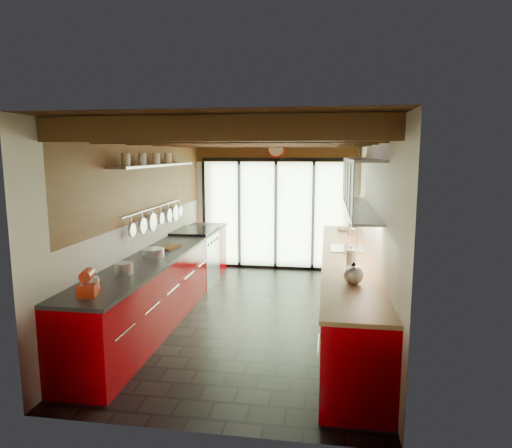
# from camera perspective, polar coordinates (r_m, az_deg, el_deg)

# --- Properties ---
(ground) EXTENTS (5.50, 5.50, 0.00)m
(ground) POSITION_cam_1_polar(r_m,az_deg,el_deg) (6.56, -0.25, -11.40)
(ground) COLOR black
(ground) RESTS_ON ground
(room_shell) EXTENTS (5.50, 5.50, 5.50)m
(room_shell) POSITION_cam_1_polar(r_m,az_deg,el_deg) (6.18, -0.26, 3.12)
(room_shell) COLOR silver
(room_shell) RESTS_ON ground
(ceiling_beams) EXTENTS (3.14, 5.06, 4.90)m
(ceiling_beams) POSITION_cam_1_polar(r_m,az_deg,el_deg) (6.53, 0.27, 10.53)
(ceiling_beams) COLOR #593316
(ceiling_beams) RESTS_ON ground
(glass_door) EXTENTS (2.95, 0.10, 2.90)m
(glass_door) POSITION_cam_1_polar(r_m,az_deg,el_deg) (8.84, 2.51, 4.90)
(glass_door) COLOR #C6EAAD
(glass_door) RESTS_ON ground
(left_counter) EXTENTS (0.68, 5.00, 0.92)m
(left_counter) POSITION_cam_1_polar(r_m,az_deg,el_deg) (6.73, -11.12, -6.93)
(left_counter) COLOR #A10007
(left_counter) RESTS_ON ground
(range_stove) EXTENTS (0.66, 0.90, 0.97)m
(range_stove) POSITION_cam_1_polar(r_m,az_deg,el_deg) (8.06, -7.62, -4.13)
(range_stove) COLOR silver
(range_stove) RESTS_ON ground
(right_counter) EXTENTS (0.68, 5.00, 0.92)m
(right_counter) POSITION_cam_1_polar(r_m,az_deg,el_deg) (6.35, 11.29, -7.89)
(right_counter) COLOR #A10007
(right_counter) RESTS_ON ground
(sink_assembly) EXTENTS (0.45, 0.52, 0.43)m
(sink_assembly) POSITION_cam_1_polar(r_m,az_deg,el_deg) (6.61, 11.40, -2.75)
(sink_assembly) COLOR silver
(sink_assembly) RESTS_ON right_counter
(upper_cabinets_right) EXTENTS (0.34, 3.00, 3.00)m
(upper_cabinets_right) POSITION_cam_1_polar(r_m,az_deg,el_deg) (6.40, 12.96, 4.86)
(upper_cabinets_right) COLOR silver
(upper_cabinets_right) RESTS_ON ground
(left_wall_fixtures) EXTENTS (0.28, 2.60, 0.96)m
(left_wall_fixtures) POSITION_cam_1_polar(r_m,az_deg,el_deg) (6.84, -12.17, 4.57)
(left_wall_fixtures) COLOR silver
(left_wall_fixtures) RESTS_ON ground
(stand_mixer) EXTENTS (0.23, 0.32, 0.26)m
(stand_mixer) POSITION_cam_1_polar(r_m,az_deg,el_deg) (4.71, -20.14, -7.10)
(stand_mixer) COLOR red
(stand_mixer) RESTS_ON left_counter
(pot_large) EXTENTS (0.23, 0.23, 0.13)m
(pot_large) POSITION_cam_1_polar(r_m,az_deg,el_deg) (5.37, -16.20, -5.36)
(pot_large) COLOR silver
(pot_large) RESTS_ON left_counter
(pot_small) EXTENTS (0.33, 0.33, 0.11)m
(pot_small) POSITION_cam_1_polar(r_m,az_deg,el_deg) (6.17, -12.71, -3.50)
(pot_small) COLOR silver
(pot_small) RESTS_ON left_counter
(cutting_board) EXTENTS (0.32, 0.40, 0.03)m
(cutting_board) POSITION_cam_1_polar(r_m,az_deg,el_deg) (6.67, -11.03, -2.87)
(cutting_board) COLOR brown
(cutting_board) RESTS_ON left_counter
(kettle) EXTENTS (0.25, 0.28, 0.25)m
(kettle) POSITION_cam_1_polar(r_m,az_deg,el_deg) (4.90, 12.09, -6.07)
(kettle) COLOR silver
(kettle) RESTS_ON right_counter
(paper_towel) EXTENTS (0.12, 0.12, 0.30)m
(paper_towel) POSITION_cam_1_polar(r_m,az_deg,el_deg) (5.37, 11.81, -4.52)
(paper_towel) COLOR white
(paper_towel) RESTS_ON right_counter
(soap_bottle) EXTENTS (0.09, 0.09, 0.19)m
(soap_bottle) POSITION_cam_1_polar(r_m,az_deg,el_deg) (6.31, 11.37, -2.81)
(soap_bottle) COLOR silver
(soap_bottle) RESTS_ON right_counter
(bowl) EXTENTS (0.23, 0.23, 0.05)m
(bowl) POSITION_cam_1_polar(r_m,az_deg,el_deg) (8.13, 10.81, -0.66)
(bowl) COLOR silver
(bowl) RESTS_ON right_counter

